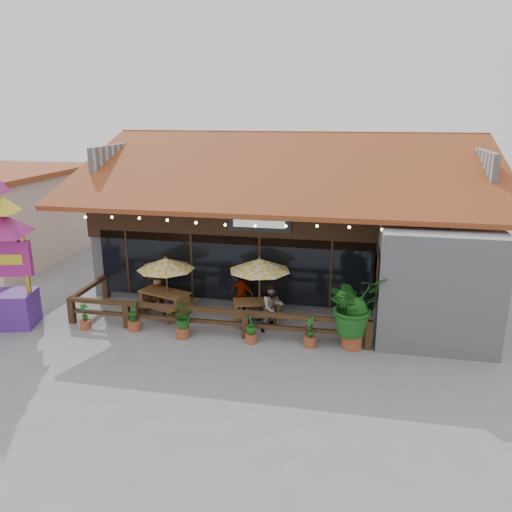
% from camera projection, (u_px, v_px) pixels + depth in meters
% --- Properties ---
extents(ground, '(100.00, 100.00, 0.00)m').
position_uv_depth(ground, '(264.00, 332.00, 16.17)').
color(ground, gray).
rests_on(ground, ground).
extents(restaurant_building, '(15.50, 14.73, 6.09)m').
position_uv_depth(restaurant_building, '(297.00, 223.00, 21.73)').
color(restaurant_building, '#A7A8AC').
rests_on(restaurant_building, ground).
extents(patio_railing, '(10.00, 2.60, 0.92)m').
position_uv_depth(patio_railing, '(194.00, 313.00, 16.17)').
color(patio_railing, '#412717').
rests_on(patio_railing, ground).
extents(umbrella_left, '(2.65, 2.65, 2.13)m').
position_uv_depth(umbrella_left, '(166.00, 264.00, 17.11)').
color(umbrella_left, brown).
rests_on(umbrella_left, ground).
extents(umbrella_right, '(2.33, 2.33, 2.24)m').
position_uv_depth(umbrella_right, '(260.00, 265.00, 16.66)').
color(umbrella_right, brown).
rests_on(umbrella_right, ground).
extents(picnic_table_left, '(2.14, 1.99, 0.84)m').
position_uv_depth(picnic_table_left, '(165.00, 299.00, 17.50)').
color(picnic_table_left, brown).
rests_on(picnic_table_left, ground).
extents(picnic_table_right, '(1.89, 1.74, 0.75)m').
position_uv_depth(picnic_table_right, '(257.00, 308.00, 16.87)').
color(picnic_table_right, brown).
rests_on(picnic_table_right, ground).
extents(tropical_plant, '(2.19, 2.11, 2.33)m').
position_uv_depth(tropical_plant, '(354.00, 306.00, 14.79)').
color(tropical_plant, brown).
rests_on(tropical_plant, ground).
extents(diner_a, '(0.74, 0.73, 1.73)m').
position_uv_depth(diner_a, '(157.00, 285.00, 17.95)').
color(diner_a, '#351D11').
rests_on(diner_a, ground).
extents(diner_b, '(1.00, 0.97, 1.62)m').
position_uv_depth(diner_b, '(272.00, 307.00, 16.10)').
color(diner_b, '#351D11').
rests_on(diner_b, ground).
extents(diner_c, '(0.94, 0.58, 1.50)m').
position_uv_depth(diner_c, '(242.00, 294.00, 17.44)').
color(diner_c, '#351D11').
rests_on(diner_c, ground).
extents(planter_a, '(0.37, 0.37, 0.90)m').
position_uv_depth(planter_a, '(85.00, 318.00, 16.36)').
color(planter_a, brown).
rests_on(planter_a, ground).
extents(planter_b, '(0.41, 0.41, 1.02)m').
position_uv_depth(planter_b, '(134.00, 317.00, 16.23)').
color(planter_b, brown).
rests_on(planter_b, ground).
extents(planter_c, '(0.78, 0.72, 1.05)m').
position_uv_depth(planter_c, '(182.00, 320.00, 15.64)').
color(planter_c, brown).
rests_on(planter_c, ground).
extents(planter_d, '(0.48, 0.48, 0.91)m').
position_uv_depth(planter_d, '(251.00, 329.00, 15.35)').
color(planter_d, brown).
rests_on(planter_d, ground).
extents(planter_e, '(0.40, 0.40, 0.96)m').
position_uv_depth(planter_e, '(310.00, 334.00, 15.10)').
color(planter_e, brown).
rests_on(planter_e, ground).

